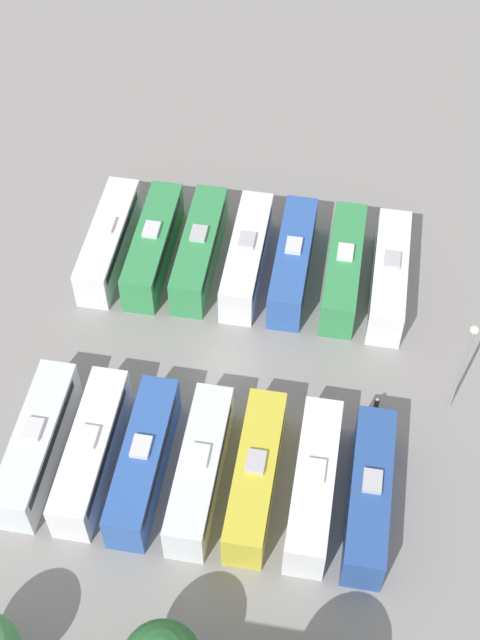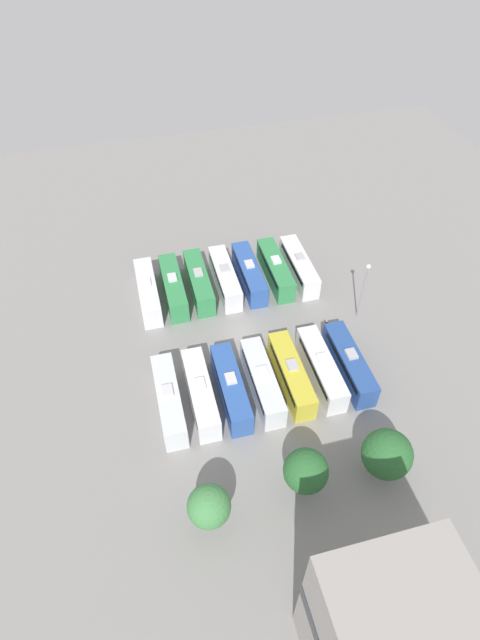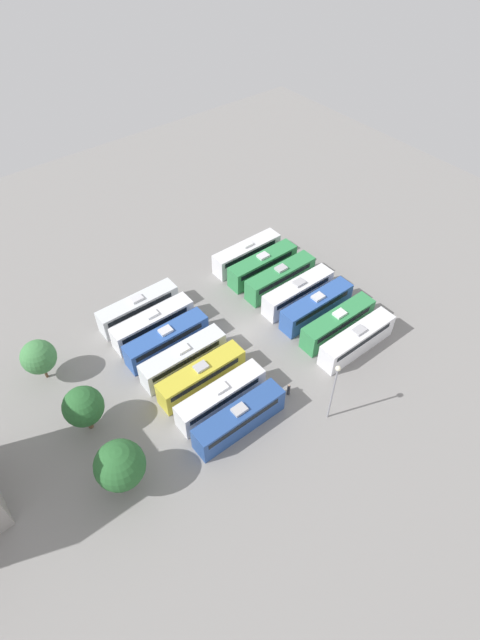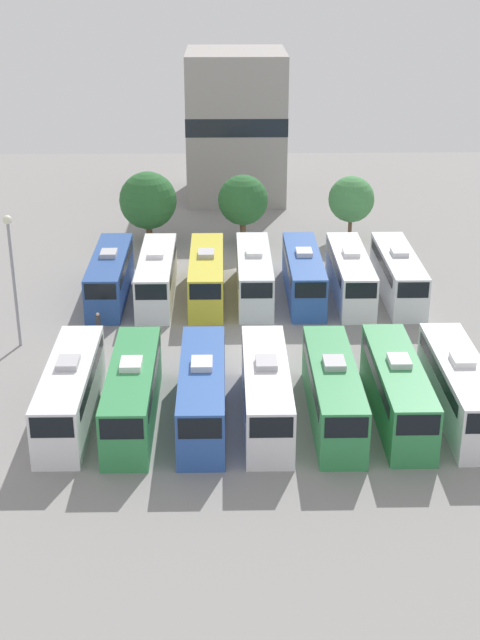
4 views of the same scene
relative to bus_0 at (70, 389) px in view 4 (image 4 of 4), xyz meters
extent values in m
plane|color=gray|center=(11.11, 9.29, -1.85)|extent=(119.41, 119.41, 0.00)
cube|color=white|center=(0.00, -0.03, -0.17)|extent=(2.54, 11.26, 3.37)
cube|color=black|center=(0.00, 0.25, 0.80)|extent=(2.58, 9.57, 0.74)
cube|color=black|center=(0.00, -5.65, 0.78)|extent=(2.23, 0.08, 1.18)
cube|color=#B2B2B7|center=(0.00, -0.03, 1.69)|extent=(1.20, 1.60, 0.35)
cube|color=#338C4C|center=(3.56, -0.25, -0.17)|extent=(2.54, 11.26, 3.37)
cube|color=black|center=(3.56, 0.03, 0.80)|extent=(2.58, 9.57, 0.74)
cube|color=black|center=(3.56, -5.87, 0.78)|extent=(2.23, 0.08, 1.18)
cube|color=white|center=(3.56, -0.25, 1.69)|extent=(1.20, 1.60, 0.35)
cube|color=#2D56A8|center=(7.53, -0.28, -0.17)|extent=(2.54, 11.26, 3.37)
cube|color=black|center=(7.53, 0.00, 0.80)|extent=(2.58, 9.57, 0.74)
cube|color=black|center=(7.53, -5.90, 0.78)|extent=(2.23, 0.08, 1.18)
cube|color=silver|center=(7.53, -0.28, 1.69)|extent=(1.20, 1.60, 0.35)
cube|color=silver|center=(11.16, -0.24, -0.17)|extent=(2.54, 11.26, 3.37)
cube|color=black|center=(11.16, 0.04, 0.80)|extent=(2.58, 9.57, 0.74)
cube|color=black|center=(11.16, -5.86, 0.78)|extent=(2.23, 0.08, 1.18)
cube|color=#B2B2B7|center=(11.16, -0.24, 1.69)|extent=(1.20, 1.60, 0.35)
cube|color=#338C4C|center=(14.97, -0.32, -0.17)|extent=(2.54, 11.26, 3.37)
cube|color=black|center=(14.97, -0.04, 0.80)|extent=(2.58, 9.57, 0.74)
cube|color=black|center=(14.97, -5.94, 0.78)|extent=(2.23, 0.08, 1.18)
cube|color=#B2B2B7|center=(14.97, -0.32, 1.69)|extent=(1.20, 1.60, 0.35)
cube|color=#338C4C|center=(18.67, -0.13, -0.17)|extent=(2.54, 11.26, 3.37)
cube|color=black|center=(18.67, 0.15, 0.80)|extent=(2.58, 9.57, 0.74)
cube|color=black|center=(18.67, -5.75, 0.78)|extent=(2.23, 0.08, 1.18)
cube|color=silver|center=(18.67, -0.13, 1.69)|extent=(1.20, 1.60, 0.35)
cube|color=silver|center=(22.28, -0.04, -0.17)|extent=(2.54, 11.26, 3.37)
cube|color=black|center=(22.28, 0.24, 0.80)|extent=(2.58, 9.57, 0.74)
cube|color=white|center=(22.28, -0.04, 1.69)|extent=(1.20, 1.60, 0.35)
cube|color=#284C93|center=(0.08, 18.93, -0.17)|extent=(2.54, 11.26, 3.37)
cube|color=black|center=(0.08, 19.21, 0.80)|extent=(2.58, 9.57, 0.74)
cube|color=black|center=(0.08, 13.31, 0.78)|extent=(2.23, 0.08, 1.18)
cube|color=#B2B2B7|center=(0.08, 18.93, 1.69)|extent=(1.20, 1.60, 0.35)
cube|color=silver|center=(3.66, 18.79, -0.17)|extent=(2.54, 11.26, 3.37)
cube|color=black|center=(3.66, 19.07, 0.80)|extent=(2.58, 9.57, 0.74)
cube|color=black|center=(3.66, 13.17, 0.78)|extent=(2.23, 0.08, 1.18)
cube|color=white|center=(3.66, 18.79, 1.69)|extent=(1.20, 1.60, 0.35)
cube|color=gold|center=(7.47, 18.77, -0.17)|extent=(2.54, 11.26, 3.37)
cube|color=black|center=(7.47, 19.05, 0.80)|extent=(2.58, 9.57, 0.74)
cube|color=black|center=(7.47, 13.15, 0.78)|extent=(2.23, 0.08, 1.18)
cube|color=#B2B2B7|center=(7.47, 18.77, 1.69)|extent=(1.20, 1.60, 0.35)
cube|color=silver|center=(11.11, 18.93, -0.17)|extent=(2.54, 11.26, 3.37)
cube|color=black|center=(11.11, 19.21, 0.80)|extent=(2.58, 9.57, 0.74)
cube|color=black|center=(11.11, 13.31, 0.78)|extent=(2.23, 0.08, 1.18)
cube|color=white|center=(11.11, 18.93, 1.69)|extent=(1.20, 1.60, 0.35)
cube|color=#2D56A8|center=(14.91, 18.92, -0.17)|extent=(2.54, 11.26, 3.37)
cube|color=black|center=(14.91, 19.20, 0.80)|extent=(2.58, 9.57, 0.74)
cube|color=black|center=(14.91, 13.30, 0.78)|extent=(2.23, 0.08, 1.18)
cube|color=silver|center=(14.91, 18.92, 1.69)|extent=(1.20, 1.60, 0.35)
cube|color=white|center=(18.49, 18.77, -0.17)|extent=(2.54, 11.26, 3.37)
cube|color=black|center=(18.49, 19.05, 0.80)|extent=(2.58, 9.57, 0.74)
cube|color=black|center=(18.49, 13.15, 0.78)|extent=(2.23, 0.08, 1.18)
cube|color=white|center=(18.49, 18.77, 1.69)|extent=(1.20, 1.60, 0.35)
cube|color=silver|center=(22.18, 18.81, -0.17)|extent=(2.54, 11.26, 3.37)
cube|color=black|center=(22.18, 19.09, 0.80)|extent=(2.58, 9.57, 0.74)
cube|color=black|center=(22.18, 13.19, 0.78)|extent=(2.23, 0.08, 1.18)
cube|color=silver|center=(22.18, 18.81, 1.69)|extent=(1.20, 1.60, 0.35)
cylinder|color=#333338|center=(0.07, 11.49, -1.08)|extent=(0.36, 0.36, 1.53)
sphere|color=tan|center=(0.07, 11.49, -0.20)|extent=(0.24, 0.24, 0.24)
cylinder|color=gray|center=(-5.09, 10.10, 2.49)|extent=(0.20, 0.20, 8.69)
sphere|color=#EAE5C6|center=(-5.09, 10.10, 7.02)|extent=(0.60, 0.60, 0.60)
cylinder|color=brown|center=(2.05, 32.30, -0.77)|extent=(0.58, 0.58, 2.15)
sphere|color=#28602D|center=(2.05, 32.30, 2.11)|extent=(5.15, 5.15, 5.15)
cylinder|color=brown|center=(10.55, 32.04, -0.62)|extent=(0.55, 0.55, 2.45)
sphere|color=#28602D|center=(10.55, 32.04, 2.18)|extent=(4.49, 4.49, 4.49)
cylinder|color=brown|center=(20.40, 33.03, -0.69)|extent=(0.35, 0.35, 2.31)
sphere|color=#428447|center=(20.40, 33.03, 1.92)|extent=(4.18, 4.18, 4.18)
cube|color=gray|center=(10.17, 48.43, 5.69)|extent=(10.13, 11.12, 15.09)
cube|color=black|center=(10.17, 48.43, 6.45)|extent=(10.19, 11.18, 1.80)
camera|label=1|loc=(3.79, 46.67, 51.38)|focal=50.00mm
camera|label=2|loc=(22.50, 52.89, 47.23)|focal=28.00mm
camera|label=3|loc=(-23.86, 37.75, 47.10)|focal=28.00mm
camera|label=4|loc=(8.82, -45.20, 23.58)|focal=50.00mm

